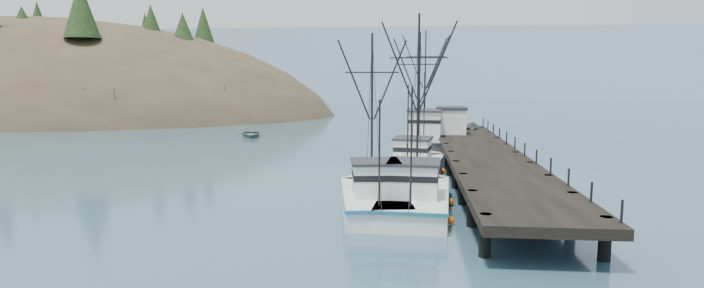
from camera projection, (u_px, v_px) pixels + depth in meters
The scene contains 13 objects.
ground at pixel (261, 226), 29.89m from camera, with size 400.00×400.00×0.00m, color #2B4C5F.
pier at pixel (483, 155), 44.10m from camera, with size 6.00×44.00×2.00m.
headland at pixel (11, 134), 115.33m from camera, with size 134.80×78.00×51.00m.
distant_ridge at pixel (412, 96), 196.70m from camera, with size 360.00×40.00×26.00m, color #9EB2C6.
distant_ridge_far at pixel (285, 94), 216.35m from camera, with size 180.00×25.00×18.00m, color silver.
moored_sailboats at pixel (152, 123), 87.40m from camera, with size 21.03×18.11×6.35m.
trawler_near at pixel (415, 197), 33.25m from camera, with size 4.78×12.20×12.19m.
trawler_mid at pixel (373, 197), 33.20m from camera, with size 5.03×11.17×11.01m.
trawler_far at pixel (416, 166), 44.46m from camera, with size 5.46×11.75×11.88m.
work_vessel at pixel (424, 140), 57.80m from camera, with size 5.20×15.64×13.07m.
pier_shed at pixel (451, 120), 57.07m from camera, with size 3.00×3.20×2.80m.
pickup_truck at pixel (456, 123), 61.74m from camera, with size 2.37×5.14×1.43m, color silver.
motorboat at pixel (251, 137), 71.62m from camera, with size 3.60×5.04×1.04m, color #555A5E.
Camera 1 is at (7.77, -28.44, 8.26)m, focal length 28.00 mm.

